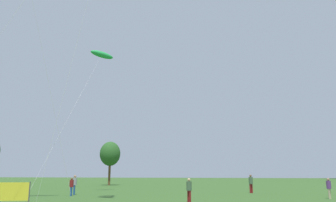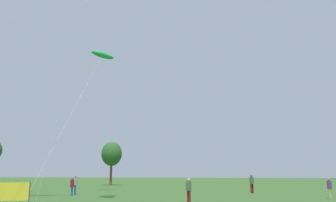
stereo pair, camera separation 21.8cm
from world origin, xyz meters
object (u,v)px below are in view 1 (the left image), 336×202
object	(u,v)px
person_standing_3	(71,185)
park_tree_1	(110,154)
person_standing_2	(189,188)
event_banner	(9,192)
person_standing_4	(251,182)
person_standing_0	(75,183)
kite_flying_4	(102,55)
person_standing_1	(329,187)

from	to	relation	value
person_standing_3	park_tree_1	world-z (taller)	park_tree_1
person_standing_2	event_banner	bearing A→B (deg)	52.28
person_standing_3	person_standing_4	bearing A→B (deg)	-80.08
person_standing_0	event_banner	xyz separation A→B (m)	(0.19, -9.38, -0.29)
person_standing_2	kite_flying_4	world-z (taller)	kite_flying_4
person_standing_0	event_banner	distance (m)	9.38
person_standing_1	kite_flying_4	distance (m)	26.54
person_standing_1	person_standing_4	bearing A→B (deg)	-110.67
person_standing_1	person_standing_3	world-z (taller)	person_standing_3
person_standing_3	kite_flying_4	bearing A→B (deg)	-14.41
person_standing_0	event_banner	size ratio (longest dim) A/B	0.72
person_standing_3	event_banner	world-z (taller)	person_standing_3
person_standing_0	person_standing_4	distance (m)	17.52
person_standing_4	person_standing_0	bearing A→B (deg)	167.17
person_standing_4	park_tree_1	xyz separation A→B (m)	(-23.05, 18.04, 4.17)
person_standing_2	person_standing_3	xyz separation A→B (m)	(-11.22, 4.06, -0.01)
person_standing_3	person_standing_4	distance (m)	17.66
person_standing_3	park_tree_1	distance (m)	27.76
person_standing_0	kite_flying_4	xyz separation A→B (m)	(0.32, 4.05, 14.28)
kite_flying_4	event_banner	distance (m)	19.81
person_standing_3	event_banner	xyz separation A→B (m)	(-0.53, -7.48, -0.18)
person_standing_2	person_standing_1	bearing A→B (deg)	-115.27
kite_flying_4	park_tree_1	world-z (taller)	kite_flying_4
event_banner	person_standing_2	bearing A→B (deg)	16.26
person_standing_3	person_standing_2	bearing A→B (deg)	-128.14
person_standing_2	event_banner	size ratio (longest dim) A/B	0.65
person_standing_0	park_tree_1	bearing A→B (deg)	169.59
person_standing_2	person_standing_3	bearing A→B (deg)	16.14
kite_flying_4	person_standing_4	bearing A→B (deg)	8.51
park_tree_1	person_standing_2	bearing A→B (deg)	-58.44
person_standing_2	person_standing_4	bearing A→B (deg)	-73.32
person_standing_4	event_banner	distance (m)	22.57
kite_flying_4	event_banner	world-z (taller)	kite_flying_4
person_standing_2	person_standing_3	world-z (taller)	person_standing_2
person_standing_0	person_standing_2	xyz separation A→B (m)	(11.94, -5.95, -0.09)
park_tree_1	event_banner	distance (m)	34.86
park_tree_1	event_banner	bearing A→B (deg)	-78.40
person_standing_0	person_standing_1	distance (m)	22.19
person_standing_4	park_tree_1	distance (m)	29.56
person_standing_3	person_standing_4	size ratio (longest dim) A/B	0.87
person_standing_4	park_tree_1	bearing A→B (deg)	107.54
person_standing_2	kite_flying_4	xyz separation A→B (m)	(-11.62, 10.01, 14.37)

